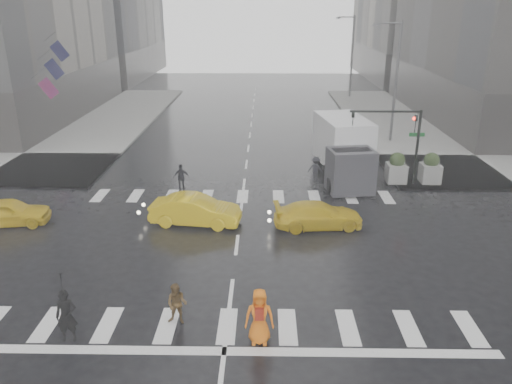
{
  "coord_description": "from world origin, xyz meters",
  "views": [
    {
      "loc": [
        1.2,
        -19.93,
        9.99
      ],
      "look_at": [
        0.82,
        2.0,
        1.77
      ],
      "focal_mm": 35.0,
      "sensor_mm": 36.0,
      "label": 1
    }
  ],
  "objects_px": {
    "pedestrian_brown": "(177,304)",
    "taxi_mid": "(195,210)",
    "box_truck": "(344,149)",
    "traffic_signal_pole": "(401,132)",
    "pedestrian_orange": "(259,316)",
    "taxi_front": "(8,212)"
  },
  "relations": [
    {
      "from": "pedestrian_brown",
      "to": "taxi_mid",
      "type": "bearing_deg",
      "value": 101.37
    },
    {
      "from": "taxi_mid",
      "to": "taxi_front",
      "type": "bearing_deg",
      "value": 98.43
    },
    {
      "from": "pedestrian_brown",
      "to": "box_truck",
      "type": "height_order",
      "value": "box_truck"
    },
    {
      "from": "pedestrian_orange",
      "to": "taxi_front",
      "type": "distance_m",
      "value": 15.06
    },
    {
      "from": "pedestrian_orange",
      "to": "taxi_mid",
      "type": "xyz_separation_m",
      "value": [
        -3.19,
        9.04,
        -0.23
      ]
    },
    {
      "from": "taxi_front",
      "to": "pedestrian_brown",
      "type": "bearing_deg",
      "value": -138.23
    },
    {
      "from": "pedestrian_orange",
      "to": "taxi_front",
      "type": "height_order",
      "value": "pedestrian_orange"
    },
    {
      "from": "pedestrian_brown",
      "to": "taxi_front",
      "type": "height_order",
      "value": "pedestrian_brown"
    },
    {
      "from": "pedestrian_orange",
      "to": "taxi_mid",
      "type": "relative_size",
      "value": 0.43
    },
    {
      "from": "pedestrian_brown",
      "to": "taxi_mid",
      "type": "height_order",
      "value": "pedestrian_brown"
    },
    {
      "from": "taxi_front",
      "to": "box_truck",
      "type": "height_order",
      "value": "box_truck"
    },
    {
      "from": "pedestrian_brown",
      "to": "taxi_mid",
      "type": "distance_m",
      "value": 8.09
    },
    {
      "from": "traffic_signal_pole",
      "to": "box_truck",
      "type": "height_order",
      "value": "traffic_signal_pole"
    },
    {
      "from": "traffic_signal_pole",
      "to": "pedestrian_orange",
      "type": "xyz_separation_m",
      "value": [
        -7.93,
        -14.81,
        -2.28
      ]
    },
    {
      "from": "traffic_signal_pole",
      "to": "pedestrian_brown",
      "type": "relative_size",
      "value": 3.09
    },
    {
      "from": "pedestrian_brown",
      "to": "taxi_front",
      "type": "distance_m",
      "value": 12.3
    },
    {
      "from": "pedestrian_brown",
      "to": "box_truck",
      "type": "xyz_separation_m",
      "value": [
        7.68,
        14.97,
        1.19
      ]
    },
    {
      "from": "traffic_signal_pole",
      "to": "pedestrian_orange",
      "type": "relative_size",
      "value": 2.4
    },
    {
      "from": "box_truck",
      "to": "traffic_signal_pole",
      "type": "bearing_deg",
      "value": -29.77
    },
    {
      "from": "traffic_signal_pole",
      "to": "box_truck",
      "type": "xyz_separation_m",
      "value": [
        -2.98,
        1.12,
        -1.3
      ]
    },
    {
      "from": "box_truck",
      "to": "taxi_mid",
      "type": "bearing_deg",
      "value": -148.89
    },
    {
      "from": "traffic_signal_pole",
      "to": "taxi_mid",
      "type": "bearing_deg",
      "value": -152.56
    }
  ]
}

